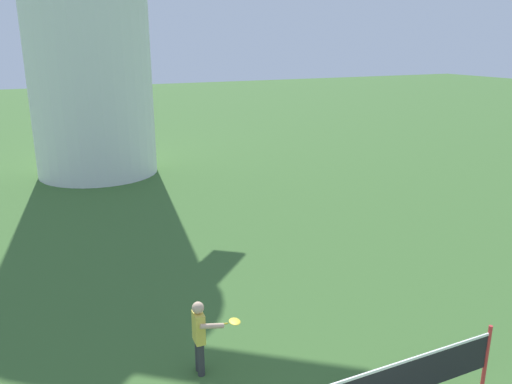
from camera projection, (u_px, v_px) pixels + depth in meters
name	position (u px, v px, depth m)	size (l,w,h in m)	color
player_far	(200.00, 333.00, 8.04)	(0.73, 0.54, 1.27)	#333338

